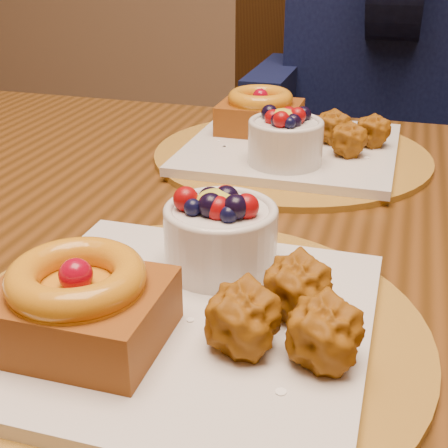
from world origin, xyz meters
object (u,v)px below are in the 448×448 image
(dining_table, at_px, (252,283))
(place_setting_far, at_px, (289,140))
(chair_far, at_px, (312,157))
(place_setting_near, at_px, (182,301))
(diner, at_px, (396,19))

(dining_table, bearing_deg, place_setting_far, 90.84)
(place_setting_far, relative_size, chair_far, 0.42)
(place_setting_near, bearing_deg, place_setting_far, 89.95)
(place_setting_near, bearing_deg, diner, 83.57)
(diner, bearing_deg, dining_table, -121.02)
(place_setting_far, xyz_separation_m, chair_far, (-0.07, 0.73, -0.27))
(place_setting_far, height_order, chair_far, chair_far)
(place_setting_near, relative_size, diner, 0.46)
(place_setting_near, xyz_separation_m, chair_far, (-0.07, 1.16, -0.28))
(dining_table, xyz_separation_m, place_setting_far, (-0.00, 0.21, 0.10))
(dining_table, height_order, place_setting_far, place_setting_far)
(chair_far, relative_size, diner, 1.11)
(place_setting_near, height_order, place_setting_far, place_setting_near)
(chair_far, bearing_deg, place_setting_near, -92.75)
(place_setting_far, distance_m, diner, 0.55)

